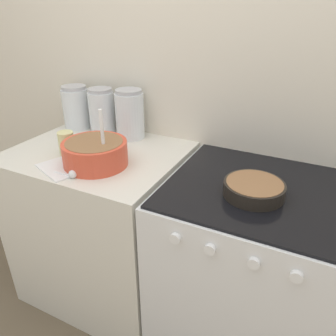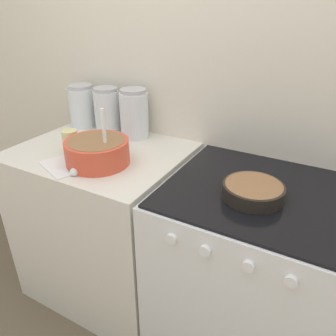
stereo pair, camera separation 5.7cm
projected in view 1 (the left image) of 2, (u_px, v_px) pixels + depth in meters
wall_back at (204, 86)px, 1.63m from camera, size 4.69×0.05×2.40m
countertop_cabinet at (104, 225)px, 1.84m from camera, size 0.84×0.68×0.91m
stove at (246, 272)px, 1.52m from camera, size 0.74×0.70×0.91m
mixing_bowl at (95, 152)px, 1.48m from camera, size 0.29×0.29×0.27m
baking_pan at (254, 189)px, 1.25m from camera, size 0.23×0.23×0.06m
storage_jar_left at (77, 110)px, 1.91m from camera, size 0.15×0.15×0.25m
storage_jar_middle at (102, 114)px, 1.84m from camera, size 0.14×0.14×0.25m
storage_jar_right at (130, 117)px, 1.76m from camera, size 0.15×0.15×0.26m
tin_can at (66, 143)px, 1.59m from camera, size 0.08×0.08×0.11m
recipe_page at (74, 164)px, 1.50m from camera, size 0.31×0.34×0.01m
measuring_spoon at (71, 174)px, 1.39m from camera, size 0.12×0.04×0.04m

